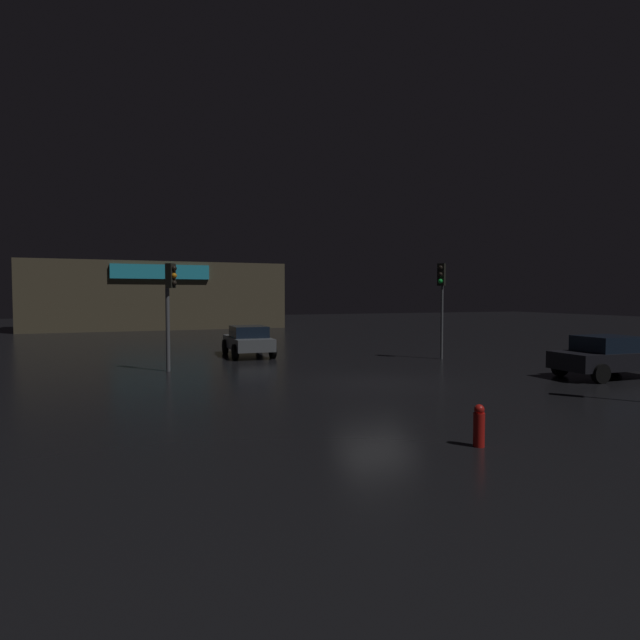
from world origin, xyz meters
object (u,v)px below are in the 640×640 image
at_px(store_building, 157,296).
at_px(car_far, 248,340).
at_px(traffic_signal_opposite, 170,296).
at_px(car_near, 608,356).
at_px(fire_hydrant, 479,426).
at_px(traffic_signal_cross_left, 441,288).

height_order(store_building, car_far, store_building).
distance_m(traffic_signal_opposite, car_near, 16.11).
relative_size(car_far, fire_hydrant, 4.93).
bearing_deg(fire_hydrant, car_near, 28.23).
distance_m(traffic_signal_opposite, traffic_signal_cross_left, 11.89).
xyz_separation_m(traffic_signal_opposite, car_far, (4.01, 3.87, -2.11)).
height_order(traffic_signal_cross_left, car_near, traffic_signal_cross_left).
xyz_separation_m(traffic_signal_opposite, fire_hydrant, (4.43, -12.54, -2.47)).
distance_m(traffic_signal_opposite, car_far, 5.96).
bearing_deg(traffic_signal_opposite, fire_hydrant, -70.56).
bearing_deg(fire_hydrant, traffic_signal_cross_left, 58.13).
bearing_deg(traffic_signal_cross_left, traffic_signal_opposite, 177.24).
bearing_deg(car_far, store_building, 95.12).
distance_m(store_building, car_far, 24.53).
bearing_deg(store_building, car_far, -84.88).
distance_m(store_building, fire_hydrant, 40.91).
height_order(car_near, fire_hydrant, car_near).
xyz_separation_m(traffic_signal_cross_left, car_far, (-7.86, 4.45, -2.48)).
height_order(traffic_signal_cross_left, car_far, traffic_signal_cross_left).
xyz_separation_m(store_building, traffic_signal_opposite, (-1.83, -28.21, -0.00)).
bearing_deg(traffic_signal_cross_left, car_far, 150.49).
xyz_separation_m(store_building, car_near, (12.38, -35.50, -2.11)).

